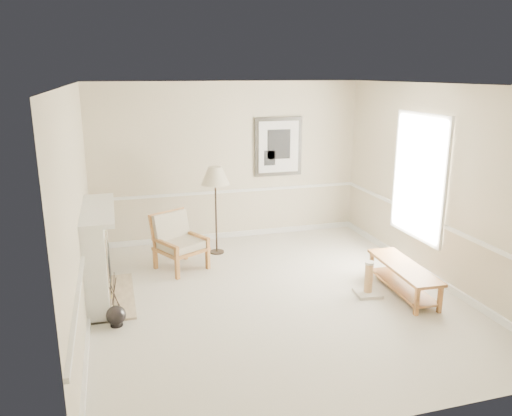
{
  "coord_description": "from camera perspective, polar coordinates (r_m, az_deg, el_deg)",
  "views": [
    {
      "loc": [
        -2.04,
        -6.11,
        3.05
      ],
      "look_at": [
        -0.07,
        0.7,
        1.11
      ],
      "focal_mm": 35.0,
      "sensor_mm": 36.0,
      "label": 1
    }
  ],
  "objects": [
    {
      "name": "ground",
      "position": [
        7.13,
        2.14,
        -10.07
      ],
      "size": [
        5.5,
        5.5,
        0.0
      ],
      "primitive_type": "plane",
      "color": "silver",
      "rests_on": "ground"
    },
    {
      "name": "room",
      "position": [
        6.67,
        3.22,
        5.02
      ],
      "size": [
        5.04,
        5.54,
        2.92
      ],
      "color": "beige",
      "rests_on": "ground"
    },
    {
      "name": "fireplace",
      "position": [
        7.14,
        -17.66,
        -5.21
      ],
      "size": [
        0.64,
        1.64,
        1.31
      ],
      "color": "white",
      "rests_on": "ground"
    },
    {
      "name": "floor_vase",
      "position": [
        6.55,
        -15.7,
        -11.79
      ],
      "size": [
        0.25,
        0.25,
        0.72
      ],
      "rotation": [
        0.0,
        0.0,
        0.35
      ],
      "color": "black",
      "rests_on": "ground"
    },
    {
      "name": "armchair",
      "position": [
        8.07,
        -9.02,
        -3.48
      ],
      "size": [
        0.93,
        0.95,
        0.9
      ],
      "rotation": [
        0.0,
        0.0,
        0.49
      ],
      "color": "#9C5E32",
      "rests_on": "ground"
    },
    {
      "name": "floor_lamp",
      "position": [
        8.41,
        -4.68,
        3.42
      ],
      "size": [
        0.63,
        0.63,
        1.52
      ],
      "rotation": [
        0.0,
        0.0,
        0.42
      ],
      "color": "black",
      "rests_on": "ground"
    },
    {
      "name": "bench",
      "position": [
        7.43,
        16.49,
        -7.3
      ],
      "size": [
        0.53,
        1.48,
        0.42
      ],
      "rotation": [
        0.0,
        0.0,
        -0.06
      ],
      "color": "#9C5E32",
      "rests_on": "ground"
    },
    {
      "name": "scratching_post",
      "position": [
        7.29,
        12.7,
        -8.5
      ],
      "size": [
        0.39,
        0.39,
        0.5
      ],
      "rotation": [
        0.0,
        0.0,
        -0.13
      ],
      "color": "beige",
      "rests_on": "ground"
    }
  ]
}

